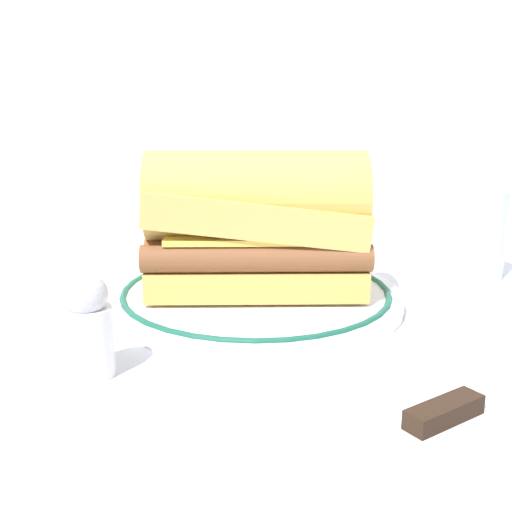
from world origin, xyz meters
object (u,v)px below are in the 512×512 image
at_px(sausage_sandwich, 256,222).
at_px(plate, 256,295).
at_px(butter_knife, 475,401).
at_px(salt_shaker, 88,326).
at_px(drinking_glass, 477,241).

bearing_deg(sausage_sandwich, plate, -64.78).
xyz_separation_m(plate, sausage_sandwich, (-0.00, 0.00, 0.07)).
bearing_deg(butter_knife, salt_shaker, 169.97).
relative_size(drinking_glass, butter_knife, 0.73).
relative_size(sausage_sandwich, butter_knife, 1.58).
xyz_separation_m(plate, drinking_glass, (0.23, 0.08, 0.03)).
xyz_separation_m(drinking_glass, butter_knife, (-0.09, -0.28, -0.03)).
bearing_deg(sausage_sandwich, salt_shaker, -128.40).
distance_m(salt_shaker, butter_knife, 0.25).
bearing_deg(butter_knife, plate, 125.29).
bearing_deg(salt_shaker, sausage_sandwich, 52.95).
bearing_deg(sausage_sandwich, butter_knife, -56.06).
distance_m(plate, salt_shaker, 0.19).
xyz_separation_m(plate, butter_knife, (0.14, -0.19, -0.00)).
bearing_deg(drinking_glass, plate, -159.63).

